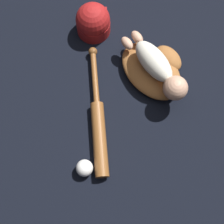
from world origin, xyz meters
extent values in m
plane|color=black|center=(0.00, 0.00, 0.00)|extent=(6.00, 6.00, 0.00)
ellipsoid|color=#935B2D|center=(-0.06, 0.00, 0.04)|extent=(0.35, 0.25, 0.07)
ellipsoid|color=#935B2D|center=(-0.07, 0.10, 0.04)|extent=(0.16, 0.11, 0.07)
ellipsoid|color=silver|center=(-0.06, 0.00, 0.12)|extent=(0.23, 0.11, 0.10)
sphere|color=tan|center=(0.09, 0.01, 0.12)|extent=(0.10, 0.10, 0.10)
ellipsoid|color=tan|center=(-0.21, 0.02, 0.09)|extent=(0.07, 0.04, 0.04)
ellipsoid|color=tan|center=(-0.20, -0.04, 0.09)|extent=(0.07, 0.04, 0.04)
cylinder|color=brown|center=(0.09, -0.36, 0.03)|extent=(0.31, 0.19, 0.06)
cylinder|color=brown|center=(-0.16, -0.23, 0.03)|extent=(0.24, 0.14, 0.03)
sphere|color=brown|center=(-0.28, -0.17, 0.03)|extent=(0.04, 0.04, 0.04)
sphere|color=white|center=(0.17, -0.47, 0.03)|extent=(0.07, 0.07, 0.07)
cylinder|color=maroon|center=(-0.40, -0.10, 0.03)|extent=(0.16, 0.16, 0.06)
sphere|color=maroon|center=(-0.40, -0.10, 0.08)|extent=(0.16, 0.16, 0.16)
cube|color=maroon|center=(-0.49, -0.05, 0.00)|extent=(0.11, 0.14, 0.01)
camera|label=1|loc=(0.40, -0.49, 1.29)|focal=50.00mm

